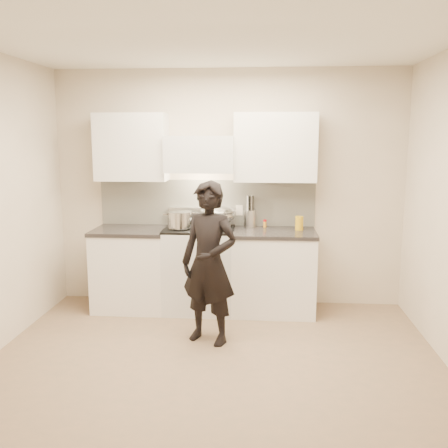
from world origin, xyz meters
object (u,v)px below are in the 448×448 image
Objects in this scene: utensil_crock at (250,217)px; person at (209,263)px; stove at (200,268)px; wok at (218,215)px; counter_right at (273,271)px.

utensil_crock is 0.23× the size of person.
utensil_crock is at bearing 23.85° from stove.
wok is 1.37× the size of utensil_crock.
counter_right is 1.88× the size of wok.
stove is 0.97m from person.
counter_right is at bearing 0.00° from stove.
utensil_crock is (0.55, 0.25, 0.56)m from stove.
wok is at bearing 167.15° from counter_right.
utensil_crock is at bearing 15.72° from wok.
person is at bearing -124.83° from counter_right.
utensil_crock is at bearing 138.35° from counter_right.
utensil_crock is 1.22m from person.
stove is at bearing -156.15° from utensil_crock.
person reaches higher than wok.
stove is 1.04× the size of counter_right.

